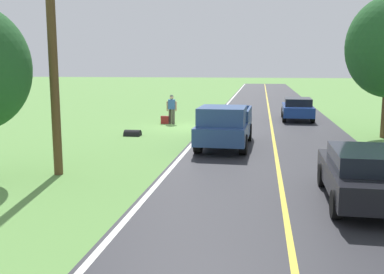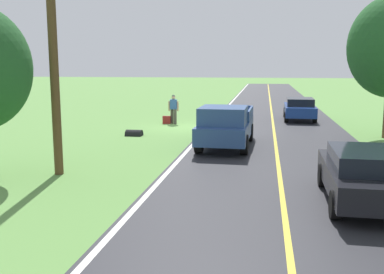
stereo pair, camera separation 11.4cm
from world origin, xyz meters
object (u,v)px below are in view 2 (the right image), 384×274
object	(u,v)px
sedan_near_oncoming	(300,108)
utility_pole_roadside	(53,43)
suitcase_carried	(167,120)
sedan_mid_oncoming	(364,174)
pickup_truck_passing	(226,125)
hitchhiker_walking	(174,107)

from	to	relation	value
sedan_near_oncoming	utility_pole_roadside	bearing A→B (deg)	61.18
suitcase_carried	sedan_mid_oncoming	bearing A→B (deg)	25.78
suitcase_carried	sedan_mid_oncoming	xyz separation A→B (m)	(-8.31, 14.30, 0.52)
pickup_truck_passing	sedan_near_oncoming	xyz separation A→B (m)	(-3.83, -10.32, -0.21)
suitcase_carried	utility_pole_roadside	distance (m)	13.29
sedan_mid_oncoming	utility_pole_roadside	size ratio (longest dim) A/B	0.54
hitchhiker_walking	sedan_near_oncoming	size ratio (longest dim) A/B	0.39
pickup_truck_passing	sedan_mid_oncoming	bearing A→B (deg)	119.99
hitchhiker_walking	pickup_truck_passing	distance (m)	8.16
hitchhiker_walking	sedan_mid_oncoming	xyz separation A→B (m)	(-7.90, 14.41, -0.23)
hitchhiker_walking	utility_pole_roadside	xyz separation A→B (m)	(1.14, 12.79, 3.17)
sedan_mid_oncoming	sedan_near_oncoming	bearing A→B (deg)	-88.97
suitcase_carried	pickup_truck_passing	size ratio (longest dim) A/B	0.09
hitchhiker_walking	pickup_truck_passing	world-z (taller)	pickup_truck_passing
suitcase_carried	hitchhiker_walking	bearing A→B (deg)	100.86
hitchhiker_walking	suitcase_carried	size ratio (longest dim) A/B	3.71
suitcase_carried	pickup_truck_passing	distance (m)	8.29
hitchhiker_walking	pickup_truck_passing	size ratio (longest dim) A/B	0.32
pickup_truck_passing	sedan_mid_oncoming	world-z (taller)	pickup_truck_passing
sedan_near_oncoming	sedan_mid_oncoming	bearing A→B (deg)	91.03
utility_pole_roadside	pickup_truck_passing	bearing A→B (deg)	-131.47
sedan_near_oncoming	suitcase_carried	bearing A→B (deg)	21.74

